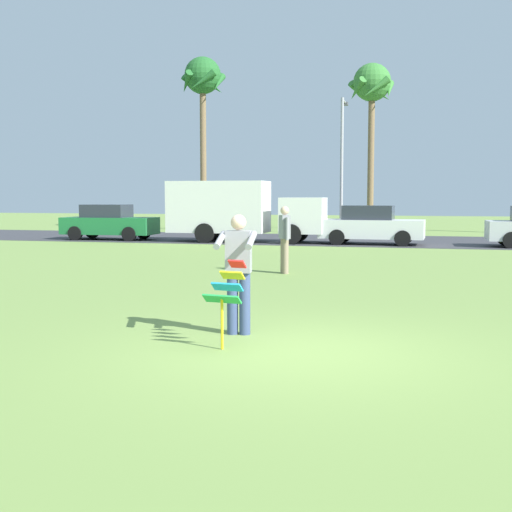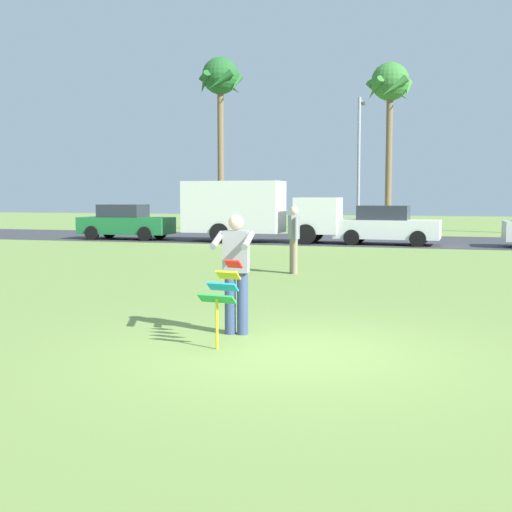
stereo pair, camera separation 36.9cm
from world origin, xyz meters
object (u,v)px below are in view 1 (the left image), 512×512
Objects in this scene: kite_held at (227,290)px; palm_tree_right_near at (372,90)px; parked_car_white at (371,226)px; person_kite_flyer at (238,269)px; person_walker_near at (285,237)px; parked_car_green at (109,223)px; palm_tree_left_near at (203,84)px; streetlight_pole at (342,157)px; parked_truck_white_box at (237,209)px.

palm_tree_right_near is (-0.68, 29.93, 7.10)m from kite_held.
parked_car_white is at bearing 89.20° from kite_held.
person_walker_near is (-0.95, 7.62, -0.02)m from person_kite_flyer.
parked_car_green is at bearing -135.54° from palm_tree_right_near.
parked_car_green is at bearing 121.68° from person_kite_flyer.
palm_tree_left_near is (-10.17, 28.58, 7.61)m from kite_held.
person_kite_flyer is 0.41× the size of parked_car_green.
streetlight_pole reaches higher than kite_held.
streetlight_pole reaches higher than person_kite_flyer.
person_kite_flyer is 0.17× the size of palm_tree_left_near.
palm_tree_right_near is at bearing 44.46° from parked_car_green.
palm_tree_left_near is at bearing 81.82° from parked_car_green.
palm_tree_right_near is at bearing 91.29° from kite_held.
streetlight_pole is (-2.13, 7.18, 3.22)m from parked_car_white.
parked_truck_white_box is 0.96× the size of streetlight_pole.
parked_car_green is 15.11m from person_walker_near.
parked_truck_white_box reaches higher than person_walker_near.
parked_truck_white_box reaches higher than kite_held.
parked_truck_white_box is 3.90× the size of person_walker_near.
person_walker_near reaches higher than parked_car_green.
parked_truck_white_box is 0.68× the size of palm_tree_left_near.
streetlight_pole is at bearing 106.51° from parked_car_white.
parked_truck_white_box is (-5.44, 19.31, 0.65)m from kite_held.
palm_tree_right_near reaches higher than parked_truck_white_box.
parked_truck_white_box is at bearing 112.04° from person_walker_near.
person_walker_near is (-1.30, -10.90, 0.16)m from parked_car_white.
kite_held is 0.27× the size of parked_car_white.
person_kite_flyer is at bearing -70.04° from palm_tree_left_near.
palm_tree_left_near is 9.62m from streetlight_pole.
streetlight_pole is at bearing -14.20° from palm_tree_left_near.
palm_tree_left_near is at bearing 114.38° from person_walker_near.
streetlight_pole is (9.64, 7.18, 3.22)m from parked_car_green.
parked_car_white reaches higher than kite_held.
palm_tree_left_near is (-10.44, 9.28, 7.60)m from parked_car_white.
streetlight_pole reaches higher than parked_truck_white_box.
person_kite_flyer is 21.76m from parked_car_green.
person_walker_near is at bearing -67.96° from parked_truck_white_box.
person_kite_flyer reaches higher than parked_car_green.
person_kite_flyer is at bearing -91.06° from parked_car_white.
parked_truck_white_box is at bearing 0.01° from parked_car_green.
palm_tree_left_near is at bearing -171.93° from palm_tree_right_near.
parked_truck_white_box reaches higher than parked_car_white.
streetlight_pole reaches higher than person_walker_near.
parked_car_green is at bearing -179.99° from parked_truck_white_box.
kite_held is at bearing -83.04° from person_walker_near.
parked_car_green is 11.77m from parked_car_white.
parked_car_green and parked_car_white have the same top height.
kite_held is 22.47m from parked_car_green.
streetlight_pole is (-1.18, -3.45, -3.87)m from palm_tree_right_near.
person_kite_flyer is at bearing -73.85° from parked_truck_white_box.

